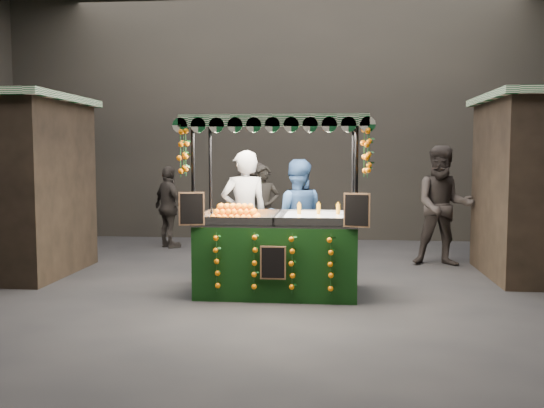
# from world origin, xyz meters

# --- Properties ---
(ground) EXTENTS (12.00, 12.00, 0.00)m
(ground) POSITION_xyz_m (0.00, 0.00, 0.00)
(ground) COLOR black
(ground) RESTS_ON ground
(market_hall) EXTENTS (12.10, 10.10, 5.05)m
(market_hall) POSITION_xyz_m (0.00, 0.00, 3.38)
(market_hall) COLOR black
(market_hall) RESTS_ON ground
(juice_stall) EXTENTS (2.28, 1.34, 2.21)m
(juice_stall) POSITION_xyz_m (0.11, 0.10, 0.69)
(juice_stall) COLOR black
(juice_stall) RESTS_ON ground
(vendor_grey) EXTENTS (0.76, 0.63, 1.80)m
(vendor_grey) POSITION_xyz_m (-0.43, 0.93, 0.90)
(vendor_grey) COLOR gray
(vendor_grey) RESTS_ON ground
(vendor_blue) EXTENTS (0.83, 0.65, 1.68)m
(vendor_blue) POSITION_xyz_m (0.28, 1.19, 0.84)
(vendor_blue) COLOR navy
(vendor_blue) RESTS_ON ground
(shopper_0) EXTENTS (0.65, 0.52, 1.56)m
(shopper_0) POSITION_xyz_m (-0.42, 3.24, 0.78)
(shopper_0) COLOR #2A2622
(shopper_0) RESTS_ON ground
(shopper_1) EXTENTS (0.96, 0.76, 1.89)m
(shopper_1) POSITION_xyz_m (2.52, 2.28, 0.94)
(shopper_1) COLOR #282220
(shopper_1) RESTS_ON ground
(shopper_2) EXTENTS (0.90, 0.89, 1.53)m
(shopper_2) POSITION_xyz_m (-2.25, 3.63, 0.77)
(shopper_2) COLOR #2B2623
(shopper_2) RESTS_ON ground
(shopper_3) EXTENTS (1.09, 1.19, 1.61)m
(shopper_3) POSITION_xyz_m (-0.63, 3.55, 0.80)
(shopper_3) COLOR black
(shopper_3) RESTS_ON ground
(shopper_4) EXTENTS (0.99, 0.80, 1.75)m
(shopper_4) POSITION_xyz_m (-4.50, 3.46, 0.88)
(shopper_4) COLOR #2D2724
(shopper_4) RESTS_ON ground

